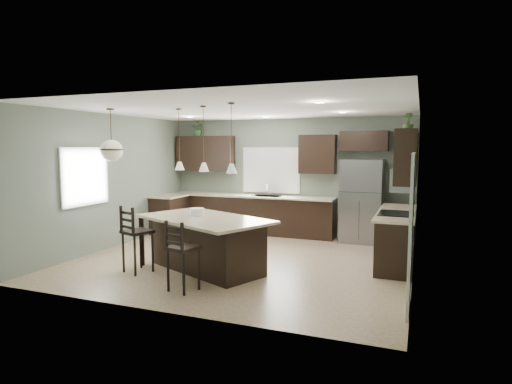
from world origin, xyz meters
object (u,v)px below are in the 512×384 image
at_px(bar_stool_left, 138,239).
at_px(plant_back_left, 198,129).
at_px(kitchen_island, 205,244).
at_px(serving_dish, 197,212).
at_px(bar_stool_right, 183,256).
at_px(refrigerator, 362,201).

relative_size(bar_stool_left, plant_back_left, 2.99).
bearing_deg(plant_back_left, bar_stool_left, -76.08).
relative_size(kitchen_island, serving_dish, 9.56).
xyz_separation_m(serving_dish, bar_stool_right, (0.37, -1.11, -0.46)).
bearing_deg(bar_stool_left, refrigerator, 69.46).
xyz_separation_m(refrigerator, serving_dish, (-2.37, -3.23, 0.07)).
xyz_separation_m(refrigerator, bar_stool_right, (-1.99, -4.34, -0.39)).
bearing_deg(plant_back_left, kitchen_island, -60.06).
bearing_deg(refrigerator, plant_back_left, 177.92).
bearing_deg(plant_back_left, bar_stool_right, -64.03).
relative_size(refrigerator, plant_back_left, 4.84).
xyz_separation_m(bar_stool_left, plant_back_left, (-0.98, 3.94, 2.02)).
relative_size(bar_stool_right, plant_back_left, 2.78).
bearing_deg(bar_stool_left, serving_dish, 53.45).
bearing_deg(serving_dish, bar_stool_left, -146.19).
distance_m(kitchen_island, serving_dish, 0.57).
bearing_deg(refrigerator, bar_stool_right, -114.64).
bearing_deg(refrigerator, serving_dish, -126.21).
bearing_deg(serving_dish, refrigerator, 53.79).
xyz_separation_m(kitchen_island, bar_stool_left, (-1.02, -0.48, 0.11)).
xyz_separation_m(refrigerator, plant_back_left, (-4.18, 0.15, 1.67)).
relative_size(serving_dish, bar_stool_right, 0.23).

